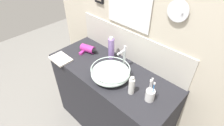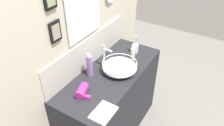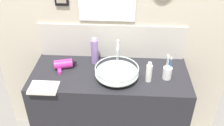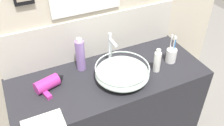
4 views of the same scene
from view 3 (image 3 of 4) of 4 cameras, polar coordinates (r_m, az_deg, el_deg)
The scene contains 9 objects.
vanity_counter at distance 2.29m, azimuth -0.45°, elevation -11.24°, with size 1.27×0.52×0.87m, color #232328.
back_panel at distance 2.12m, azimuth -0.03°, elevation 8.42°, with size 2.12×0.10×2.30m.
glass_bowl_sink at distance 1.92m, azimuth 1.11°, elevation -2.19°, with size 0.34×0.34×0.10m.
faucet at distance 2.02m, azimuth 1.34°, elevation 2.48°, with size 0.02×0.10×0.24m.
hair_drier at distance 2.09m, azimuth -10.68°, elevation -0.26°, with size 0.20×0.17×0.08m.
toothbrush_cup at distance 1.97m, azimuth 12.50°, elevation -2.13°, with size 0.07×0.07×0.21m.
lotion_bottle at distance 1.91m, azimuth 8.45°, elevation -2.18°, with size 0.05×0.05×0.17m.
spray_bottle at distance 2.08m, azimuth -3.99°, elevation 2.67°, with size 0.06×0.06×0.24m.
hand_towel at distance 1.92m, azimuth -15.34°, elevation -5.48°, with size 0.21×0.15×0.02m, color silver.
Camera 3 is at (0.11, -1.62, 2.05)m, focal length 40.00 mm.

